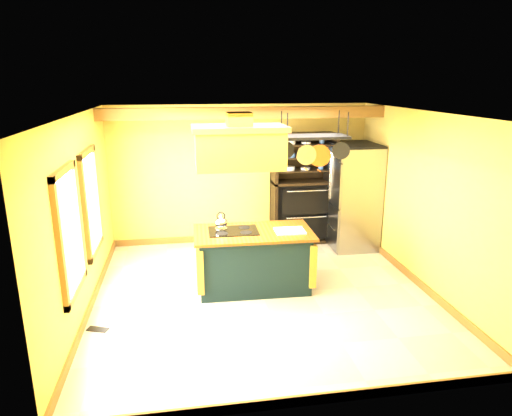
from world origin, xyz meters
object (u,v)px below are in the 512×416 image
object	(u,v)px
range_hood	(239,145)
hutch	(302,200)
refrigerator	(352,198)
kitchen_island	(253,259)
pot_rack	(314,143)

from	to	relation	value
range_hood	hutch	distance (m)	2.85
refrigerator	kitchen_island	bearing A→B (deg)	-144.33
kitchen_island	range_hood	world-z (taller)	range_hood
range_hood	kitchen_island	bearing A→B (deg)	0.24
kitchen_island	range_hood	distance (m)	1.78
range_hood	refrigerator	xyz separation A→B (m)	(2.35, 1.55, -1.28)
range_hood	hutch	size ratio (longest dim) A/B	0.62
kitchen_island	range_hood	xyz separation A→B (m)	(-0.20, -0.00, 1.76)
range_hood	hutch	xyz separation A→B (m)	(1.49, 1.99, -1.39)
refrigerator	hutch	bearing A→B (deg)	152.95
hutch	refrigerator	bearing A→B (deg)	-27.05
pot_rack	kitchen_island	bearing A→B (deg)	-179.88
kitchen_island	pot_rack	bearing A→B (deg)	1.49
refrigerator	hutch	xyz separation A→B (m)	(-0.86, 0.44, -0.11)
kitchen_island	range_hood	size ratio (longest dim) A/B	1.35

